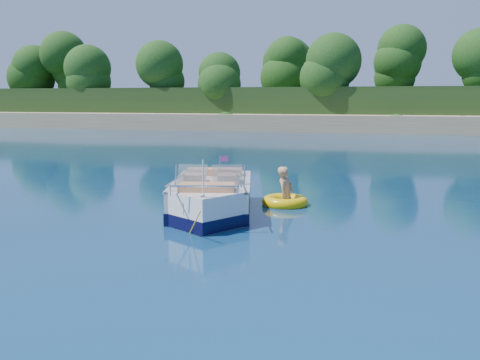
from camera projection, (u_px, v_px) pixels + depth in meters
The scene contains 6 objects.
ground at pixel (321, 226), 12.44m from camera, with size 160.00×160.00×0.00m, color #091C3F.
shoreline at pixel (378, 113), 73.04m from camera, with size 170.00×59.00×6.00m.
treeline at pixel (376, 71), 50.66m from camera, with size 150.00×7.12×8.19m.
motorboat at pixel (211, 200), 13.74m from camera, with size 2.83×5.46×1.85m.
tow_tube at pixel (285, 202), 14.86m from camera, with size 1.64×1.64×0.34m.
boy at pixel (286, 205), 14.93m from camera, with size 0.61×0.40×1.66m, color tan.
Camera 1 is at (1.42, -12.20, 2.94)m, focal length 40.00 mm.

